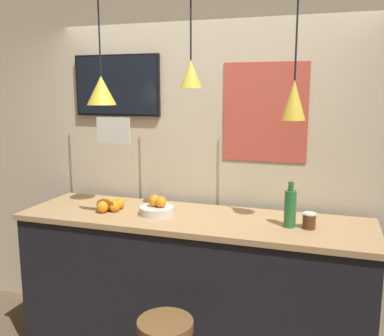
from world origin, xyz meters
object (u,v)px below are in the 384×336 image
spread_jar (309,221)px  fruit_bowl (157,208)px  juice_bottle (290,208)px  mounted_tv (117,85)px

spread_jar → fruit_bowl: bearing=179.9°
juice_bottle → spread_jar: bearing=-0.0°
juice_bottle → spread_jar: juice_bottle is taller
fruit_bowl → mounted_tv: bearing=140.2°
juice_bottle → spread_jar: 0.14m
juice_bottle → mounted_tv: (-1.46, 0.43, 0.79)m
fruit_bowl → spread_jar: fruit_bowl is taller
spread_jar → mounted_tv: size_ratio=0.14×
fruit_bowl → mounted_tv: mounted_tv is taller
fruit_bowl → juice_bottle: juice_bottle is taller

